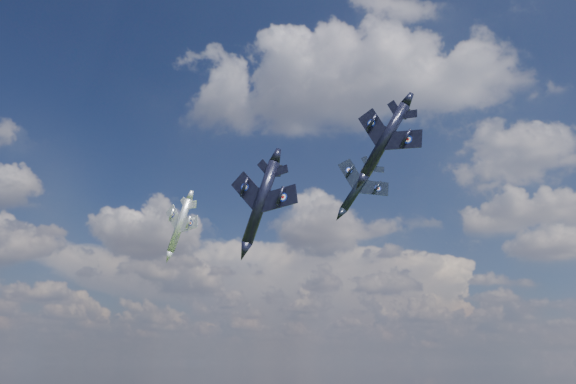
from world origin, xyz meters
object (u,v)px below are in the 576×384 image
(jet_right_navy, at_px, (385,140))
(jet_high_navy, at_px, (359,185))
(jet_lead_navy, at_px, (261,202))
(jet_left_silver, at_px, (180,225))

(jet_right_navy, relative_size, jet_high_navy, 0.97)
(jet_lead_navy, bearing_deg, jet_left_silver, 148.86)
(jet_right_navy, xyz_separation_m, jet_left_silver, (-40.42, 26.53, -1.76))
(jet_high_navy, bearing_deg, jet_left_silver, 157.36)
(jet_right_navy, relative_size, jet_left_silver, 0.96)
(jet_high_navy, bearing_deg, jet_right_navy, -92.03)
(jet_lead_navy, distance_m, jet_right_navy, 19.20)
(jet_lead_navy, relative_size, jet_right_navy, 1.20)
(jet_high_navy, distance_m, jet_left_silver, 33.96)
(jet_right_navy, bearing_deg, jet_left_silver, 159.94)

